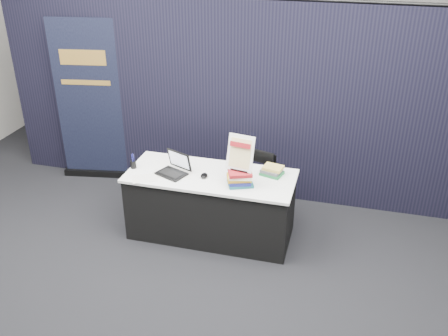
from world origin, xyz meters
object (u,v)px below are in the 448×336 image
(laptop, at_px, (173,168))
(book_stack_tall, at_px, (239,178))
(pullup_banner, at_px, (90,111))
(info_sign, at_px, (240,154))
(book_stack_short, at_px, (273,171))
(stacking_chair, at_px, (257,185))
(display_table, at_px, (211,205))

(laptop, relative_size, book_stack_tall, 1.27)
(laptop, relative_size, pullup_banner, 0.17)
(laptop, distance_m, pullup_banner, 1.82)
(book_stack_tall, xyz_separation_m, info_sign, (0.00, 0.03, 0.26))
(info_sign, height_order, pullup_banner, pullup_banner)
(info_sign, distance_m, pullup_banner, 2.50)
(book_stack_short, height_order, pullup_banner, pullup_banner)
(book_stack_tall, distance_m, pullup_banner, 2.51)
(book_stack_short, bearing_deg, stacking_chair, 130.86)
(display_table, relative_size, info_sign, 4.75)
(display_table, relative_size, laptop, 4.95)
(laptop, xyz_separation_m, pullup_banner, (-1.51, 1.01, 0.14))
(book_stack_tall, distance_m, stacking_chair, 0.68)
(pullup_banner, height_order, stacking_chair, pullup_banner)
(stacking_chair, bearing_deg, book_stack_short, -32.25)
(book_stack_tall, bearing_deg, info_sign, 90.00)
(stacking_chair, bearing_deg, info_sign, -80.83)
(laptop, xyz_separation_m, book_stack_tall, (0.75, -0.08, 0.03))
(display_table, xyz_separation_m, info_sign, (0.35, -0.11, 0.72))
(book_stack_short, bearing_deg, book_stack_tall, -131.80)
(display_table, height_order, info_sign, info_sign)
(info_sign, bearing_deg, laptop, -174.14)
(laptop, xyz_separation_m, info_sign, (0.75, -0.05, 0.29))
(display_table, bearing_deg, pullup_banner, 153.64)
(laptop, distance_m, stacking_chair, 1.02)
(laptop, height_order, stacking_chair, laptop)
(book_stack_tall, xyz_separation_m, pullup_banner, (-2.26, 1.09, 0.11))
(book_stack_tall, relative_size, stacking_chair, 0.35)
(info_sign, relative_size, pullup_banner, 0.18)
(display_table, bearing_deg, book_stack_short, 15.69)
(info_sign, height_order, stacking_chair, info_sign)
(book_stack_short, relative_size, info_sign, 0.68)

